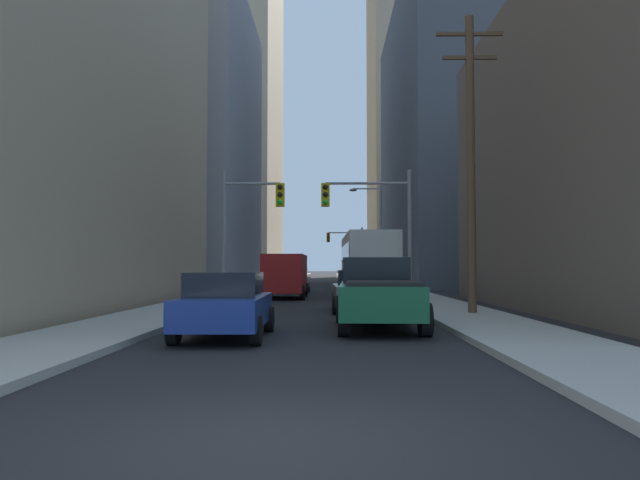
{
  "coord_description": "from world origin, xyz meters",
  "views": [
    {
      "loc": [
        0.59,
        -5.72,
        1.66
      ],
      "look_at": [
        0.0,
        31.08,
        3.26
      ],
      "focal_mm": 34.06,
      "sensor_mm": 36.0,
      "label": 1
    }
  ],
  "objects_px": {
    "pickup_truck_green": "(378,294)",
    "sedan_beige": "(294,280)",
    "city_bus": "(367,262)",
    "traffic_signal_near_left": "(250,214)",
    "sedan_blue": "(226,305)",
    "traffic_signal_near_right": "(371,213)",
    "cargo_van_red": "(285,273)",
    "traffic_signal_far_right": "(346,245)",
    "sedan_grey": "(359,291)"
  },
  "relations": [
    {
      "from": "pickup_truck_green",
      "to": "traffic_signal_near_right",
      "type": "relative_size",
      "value": 0.91
    },
    {
      "from": "city_bus",
      "to": "traffic_signal_near_right",
      "type": "bearing_deg",
      "value": -92.04
    },
    {
      "from": "cargo_van_red",
      "to": "traffic_signal_near_right",
      "type": "xyz_separation_m",
      "value": [
        4.15,
        -4.23,
        2.77
      ]
    },
    {
      "from": "pickup_truck_green",
      "to": "sedan_grey",
      "type": "height_order",
      "value": "pickup_truck_green"
    },
    {
      "from": "city_bus",
      "to": "pickup_truck_green",
      "type": "relative_size",
      "value": 2.11
    },
    {
      "from": "pickup_truck_green",
      "to": "sedan_grey",
      "type": "bearing_deg",
      "value": 92.12
    },
    {
      "from": "city_bus",
      "to": "sedan_blue",
      "type": "bearing_deg",
      "value": -102.48
    },
    {
      "from": "cargo_van_red",
      "to": "sedan_grey",
      "type": "relative_size",
      "value": 1.24
    },
    {
      "from": "pickup_truck_green",
      "to": "sedan_beige",
      "type": "height_order",
      "value": "pickup_truck_green"
    },
    {
      "from": "traffic_signal_near_left",
      "to": "pickup_truck_green",
      "type": "bearing_deg",
      "value": -65.94
    },
    {
      "from": "city_bus",
      "to": "traffic_signal_near_right",
      "type": "relative_size",
      "value": 1.92
    },
    {
      "from": "sedan_blue",
      "to": "sedan_beige",
      "type": "relative_size",
      "value": 0.99
    },
    {
      "from": "cargo_van_red",
      "to": "pickup_truck_green",
      "type": "bearing_deg",
      "value": -76.73
    },
    {
      "from": "traffic_signal_near_right",
      "to": "traffic_signal_far_right",
      "type": "xyz_separation_m",
      "value": [
        0.02,
        40.23,
        -0.0
      ]
    },
    {
      "from": "sedan_blue",
      "to": "traffic_signal_near_right",
      "type": "height_order",
      "value": "traffic_signal_near_right"
    },
    {
      "from": "cargo_van_red",
      "to": "traffic_signal_near_right",
      "type": "distance_m",
      "value": 6.54
    },
    {
      "from": "sedan_beige",
      "to": "traffic_signal_far_right",
      "type": "height_order",
      "value": "traffic_signal_far_right"
    },
    {
      "from": "cargo_van_red",
      "to": "traffic_signal_far_right",
      "type": "height_order",
      "value": "traffic_signal_far_right"
    },
    {
      "from": "cargo_van_red",
      "to": "traffic_signal_near_left",
      "type": "xyz_separation_m",
      "value": [
        -1.31,
        -4.23,
        2.71
      ]
    },
    {
      "from": "cargo_van_red",
      "to": "sedan_beige",
      "type": "xyz_separation_m",
      "value": [
        0.03,
        6.74,
        -0.52
      ]
    },
    {
      "from": "cargo_van_red",
      "to": "traffic_signal_near_right",
      "type": "relative_size",
      "value": 0.87
    },
    {
      "from": "sedan_grey",
      "to": "traffic_signal_near_left",
      "type": "height_order",
      "value": "traffic_signal_near_left"
    },
    {
      "from": "city_bus",
      "to": "sedan_blue",
      "type": "relative_size",
      "value": 2.73
    },
    {
      "from": "sedan_blue",
      "to": "sedan_beige",
      "type": "bearing_deg",
      "value": 89.68
    },
    {
      "from": "pickup_truck_green",
      "to": "traffic_signal_far_right",
      "type": "height_order",
      "value": "traffic_signal_far_right"
    },
    {
      "from": "pickup_truck_green",
      "to": "sedan_grey",
      "type": "distance_m",
      "value": 6.05
    },
    {
      "from": "city_bus",
      "to": "traffic_signal_near_right",
      "type": "xyz_separation_m",
      "value": [
        -0.26,
        -7.17,
        2.13
      ]
    },
    {
      "from": "cargo_van_red",
      "to": "sedan_blue",
      "type": "relative_size",
      "value": 1.24
    },
    {
      "from": "sedan_grey",
      "to": "sedan_beige",
      "type": "height_order",
      "value": "same"
    },
    {
      "from": "sedan_blue",
      "to": "pickup_truck_green",
      "type": "bearing_deg",
      "value": 31.23
    },
    {
      "from": "cargo_van_red",
      "to": "traffic_signal_near_left",
      "type": "distance_m",
      "value": 5.19
    },
    {
      "from": "city_bus",
      "to": "sedan_beige",
      "type": "relative_size",
      "value": 2.7
    },
    {
      "from": "city_bus",
      "to": "traffic_signal_near_right",
      "type": "height_order",
      "value": "traffic_signal_near_right"
    },
    {
      "from": "city_bus",
      "to": "sedan_blue",
      "type": "xyz_separation_m",
      "value": [
        -4.51,
        -20.39,
        -1.16
      ]
    },
    {
      "from": "sedan_grey",
      "to": "sedan_beige",
      "type": "distance_m",
      "value": 16.24
    },
    {
      "from": "sedan_grey",
      "to": "sedan_blue",
      "type": "bearing_deg",
      "value": -112.7
    },
    {
      "from": "pickup_truck_green",
      "to": "cargo_van_red",
      "type": "distance_m",
      "value": 15.62
    },
    {
      "from": "cargo_van_red",
      "to": "traffic_signal_far_right",
      "type": "distance_m",
      "value": 36.35
    },
    {
      "from": "sedan_grey",
      "to": "traffic_signal_near_left",
      "type": "relative_size",
      "value": 0.71
    },
    {
      "from": "pickup_truck_green",
      "to": "cargo_van_red",
      "type": "relative_size",
      "value": 1.04
    },
    {
      "from": "city_bus",
      "to": "sedan_grey",
      "type": "distance_m",
      "value": 12.2
    },
    {
      "from": "sedan_blue",
      "to": "sedan_grey",
      "type": "xyz_separation_m",
      "value": [
        3.47,
        8.28,
        0.0
      ]
    },
    {
      "from": "city_bus",
      "to": "traffic_signal_near_left",
      "type": "bearing_deg",
      "value": -128.58
    },
    {
      "from": "sedan_blue",
      "to": "sedan_grey",
      "type": "bearing_deg",
      "value": 67.3
    },
    {
      "from": "city_bus",
      "to": "traffic_signal_far_right",
      "type": "height_order",
      "value": "traffic_signal_far_right"
    },
    {
      "from": "sedan_grey",
      "to": "traffic_signal_near_right",
      "type": "bearing_deg",
      "value": 80.88
    },
    {
      "from": "pickup_truck_green",
      "to": "cargo_van_red",
      "type": "xyz_separation_m",
      "value": [
        -3.59,
        15.2,
        0.35
      ]
    },
    {
      "from": "pickup_truck_green",
      "to": "traffic_signal_near_right",
      "type": "xyz_separation_m",
      "value": [
        0.57,
        10.97,
        3.12
      ]
    },
    {
      "from": "pickup_truck_green",
      "to": "sedan_beige",
      "type": "relative_size",
      "value": 1.28
    },
    {
      "from": "pickup_truck_green",
      "to": "traffic_signal_far_right",
      "type": "bearing_deg",
      "value": 89.35
    }
  ]
}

